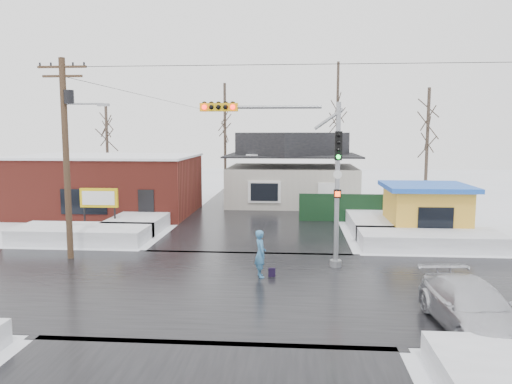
# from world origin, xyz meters

# --- Properties ---
(ground) EXTENTS (120.00, 120.00, 0.00)m
(ground) POSITION_xyz_m (0.00, 0.00, 0.00)
(ground) COLOR white
(ground) RESTS_ON ground
(road_ns) EXTENTS (10.00, 120.00, 0.02)m
(road_ns) POSITION_xyz_m (0.00, 0.00, 0.01)
(road_ns) COLOR black
(road_ns) RESTS_ON ground
(road_ew) EXTENTS (120.00, 10.00, 0.02)m
(road_ew) POSITION_xyz_m (0.00, 0.00, 0.01)
(road_ew) COLOR black
(road_ew) RESTS_ON ground
(snowbank_nw) EXTENTS (7.00, 3.00, 0.80)m
(snowbank_nw) POSITION_xyz_m (-9.00, 7.00, 0.40)
(snowbank_nw) COLOR white
(snowbank_nw) RESTS_ON ground
(snowbank_ne) EXTENTS (7.00, 3.00, 0.80)m
(snowbank_ne) POSITION_xyz_m (9.00, 7.00, 0.40)
(snowbank_ne) COLOR white
(snowbank_ne) RESTS_ON ground
(snowbank_nside_w) EXTENTS (3.00, 8.00, 0.80)m
(snowbank_nside_w) POSITION_xyz_m (-7.00, 12.00, 0.40)
(snowbank_nside_w) COLOR white
(snowbank_nside_w) RESTS_ON ground
(snowbank_nside_e) EXTENTS (3.00, 8.00, 0.80)m
(snowbank_nside_e) POSITION_xyz_m (7.00, 12.00, 0.40)
(snowbank_nside_e) COLOR white
(snowbank_nside_e) RESTS_ON ground
(traffic_signal) EXTENTS (6.05, 0.68, 7.00)m
(traffic_signal) POSITION_xyz_m (2.43, 2.97, 4.54)
(traffic_signal) COLOR gray
(traffic_signal) RESTS_ON ground
(utility_pole) EXTENTS (3.15, 0.44, 9.00)m
(utility_pole) POSITION_xyz_m (-7.93, 3.50, 5.11)
(utility_pole) COLOR #382619
(utility_pole) RESTS_ON ground
(brick_building) EXTENTS (12.20, 8.20, 4.12)m
(brick_building) POSITION_xyz_m (-11.00, 15.99, 2.08)
(brick_building) COLOR maroon
(brick_building) RESTS_ON ground
(marquee_sign) EXTENTS (2.20, 0.21, 2.55)m
(marquee_sign) POSITION_xyz_m (-9.00, 9.49, 1.92)
(marquee_sign) COLOR black
(marquee_sign) RESTS_ON ground
(house) EXTENTS (10.40, 8.40, 5.76)m
(house) POSITION_xyz_m (2.00, 22.00, 2.62)
(house) COLOR beige
(house) RESTS_ON ground
(kiosk) EXTENTS (4.60, 4.60, 2.88)m
(kiosk) POSITION_xyz_m (9.50, 9.99, 1.46)
(kiosk) COLOR gold
(kiosk) RESTS_ON ground
(fence) EXTENTS (8.00, 0.12, 1.80)m
(fence) POSITION_xyz_m (6.50, 14.00, 0.90)
(fence) COLOR black
(fence) RESTS_ON ground
(tree_far_left) EXTENTS (3.00, 3.00, 10.00)m
(tree_far_left) POSITION_xyz_m (-4.00, 26.00, 7.95)
(tree_far_left) COLOR #332821
(tree_far_left) RESTS_ON ground
(tree_far_mid) EXTENTS (3.00, 3.00, 12.00)m
(tree_far_mid) POSITION_xyz_m (6.00, 28.00, 9.54)
(tree_far_mid) COLOR #332821
(tree_far_mid) RESTS_ON ground
(tree_far_right) EXTENTS (3.00, 3.00, 9.00)m
(tree_far_right) POSITION_xyz_m (12.00, 20.00, 7.16)
(tree_far_right) COLOR #332821
(tree_far_right) RESTS_ON ground
(tree_far_west) EXTENTS (3.00, 3.00, 8.00)m
(tree_far_west) POSITION_xyz_m (-14.00, 24.00, 6.36)
(tree_far_west) COLOR #332821
(tree_far_west) RESTS_ON ground
(pedestrian) EXTENTS (0.64, 0.79, 1.89)m
(pedestrian) POSITION_xyz_m (0.88, 1.25, 0.95)
(pedestrian) COLOR teal
(pedestrian) RESTS_ON ground
(car) EXTENTS (2.37, 4.96, 1.39)m
(car) POSITION_xyz_m (7.39, -3.64, 0.70)
(car) COLOR silver
(car) RESTS_ON ground
(shopping_bag) EXTENTS (0.29, 0.15, 0.35)m
(shopping_bag) POSITION_xyz_m (1.34, 1.30, 0.17)
(shopping_bag) COLOR black
(shopping_bag) RESTS_ON ground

